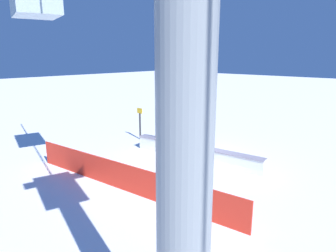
{
  "coord_description": "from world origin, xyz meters",
  "views": [
    {
      "loc": [
        -7.76,
        10.42,
        4.73
      ],
      "look_at": [
        0.73,
        1.08,
        1.7
      ],
      "focal_mm": 31.29,
      "sensor_mm": 36.0,
      "label": 1
    }
  ],
  "objects": [
    {
      "name": "grind_box",
      "position": [
        0.0,
        0.0,
        0.31
      ],
      "size": [
        6.5,
        1.21,
        0.69
      ],
      "color": "white",
      "rests_on": "ground_plane"
    },
    {
      "name": "ground_plane",
      "position": [
        0.0,
        0.0,
        0.0
      ],
      "size": [
        120.0,
        120.0,
        0.0
      ],
      "primitive_type": "plane",
      "color": "white"
    },
    {
      "name": "trail_marker",
      "position": [
        4.46,
        -0.62,
        0.98
      ],
      "size": [
        0.4,
        0.1,
        1.83
      ],
      "color": "#262628",
      "rests_on": "ground_plane"
    },
    {
      "name": "safety_fence",
      "position": [
        0.0,
        4.28,
        0.5
      ],
      "size": [
        9.42,
        1.15,
        1.01
      ],
      "primitive_type": "cube",
      "rotation": [
        0.0,
        0.0,
        0.12
      ],
      "color": "red",
      "rests_on": "ground_plane"
    },
    {
      "name": "snowboarder",
      "position": [
        1.58,
        0.2,
        1.49
      ],
      "size": [
        1.54,
        0.63,
        1.48
      ],
      "color": "#C62486",
      "rests_on": "grind_box"
    }
  ]
}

